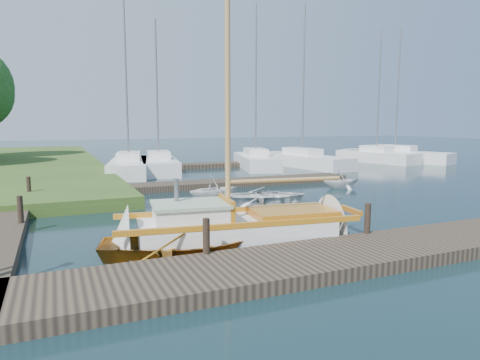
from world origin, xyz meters
name	(u,v)px	position (x,y,z in m)	size (l,w,h in m)	color
ground	(240,213)	(0.00, 0.00, 0.00)	(160.00, 160.00, 0.00)	black
near_dock	(344,256)	(0.00, -6.00, 0.15)	(18.00, 2.20, 0.30)	black
far_dock	(225,183)	(2.00, 6.50, 0.15)	(14.00, 1.60, 0.30)	black
pontoon	(275,163)	(10.00, 16.00, 0.15)	(30.00, 1.60, 0.30)	black
mooring_post_1	(206,236)	(-3.00, -5.00, 0.70)	(0.16, 0.16, 0.80)	black
mooring_post_2	(368,218)	(1.50, -5.00, 0.70)	(0.16, 0.16, 0.80)	black
mooring_post_4	(20,209)	(-7.00, 0.00, 0.70)	(0.16, 0.16, 0.80)	black
mooring_post_5	(29,187)	(-7.00, 5.00, 0.70)	(0.16, 0.16, 0.80)	black
sailboat	(242,231)	(-1.56, -3.67, 0.34)	(7.35, 2.89, 9.83)	silver
dinghy	(182,239)	(-3.27, -3.97, 0.40)	(2.76, 3.87, 0.80)	#9B4D10
tender_b	(215,187)	(0.02, 2.67, 0.59)	(1.95, 2.26, 1.19)	silver
tender_c	(265,194)	(1.73, 1.43, 0.35)	(2.43, 3.40, 0.71)	silver
tender_d	(341,178)	(7.06, 3.54, 0.50)	(1.63, 1.88, 0.99)	silver
marina_boat_0	(129,165)	(-1.64, 14.01, 0.57)	(3.82, 8.49, 11.20)	silver
marina_boat_1	(159,164)	(0.33, 14.28, 0.56)	(3.40, 7.80, 9.80)	silver
marina_boat_3	(255,160)	(7.54, 14.44, 0.58)	(4.26, 8.34, 11.60)	silver
marina_boat_4	(302,159)	(11.02, 13.62, 0.57)	(3.23, 9.41, 11.78)	silver
marina_boat_6	(376,156)	(18.61, 14.24, 0.57)	(3.61, 7.36, 10.71)	silver
marina_boat_7	(395,155)	(20.71, 14.34, 0.57)	(5.35, 9.44, 11.10)	silver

